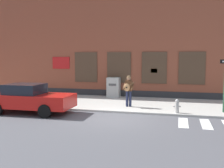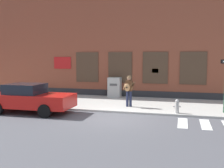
% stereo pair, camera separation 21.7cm
% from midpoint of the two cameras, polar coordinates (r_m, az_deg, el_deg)
% --- Properties ---
extents(ground_plane, '(160.00, 160.00, 0.00)m').
position_cam_midpoint_polar(ground_plane, '(12.65, 0.00, -7.46)').
color(ground_plane, '#4C4C51').
extents(sidewalk, '(28.00, 5.38, 0.10)m').
position_cam_midpoint_polar(sidewalk, '(16.35, 3.38, -4.29)').
color(sidewalk, '#ADAAA3').
rests_on(sidewalk, ground).
extents(building_backdrop, '(28.00, 4.06, 9.01)m').
position_cam_midpoint_polar(building_backdrop, '(20.79, 5.95, 10.10)').
color(building_backdrop, brown).
rests_on(building_backdrop, ground).
extents(red_car, '(4.63, 2.05, 1.53)m').
position_cam_midpoint_polar(red_car, '(14.43, -18.12, -3.00)').
color(red_car, red).
rests_on(red_car, ground).
extents(busker, '(0.70, 0.52, 1.77)m').
position_cam_midpoint_polar(busker, '(14.94, 3.18, -1.12)').
color(busker, '#1E233D').
rests_on(busker, sidewalk).
extents(utility_box, '(0.89, 0.68, 1.39)m').
position_cam_midpoint_polar(utility_box, '(18.75, 0.01, -0.70)').
color(utility_box, '#ADADA8').
rests_on(utility_box, sidewalk).
extents(fire_hydrant, '(0.38, 0.20, 0.70)m').
position_cam_midpoint_polar(fire_hydrant, '(13.69, 13.52, -4.70)').
color(fire_hydrant, '#B2ADA8').
rests_on(fire_hydrant, sidewalk).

